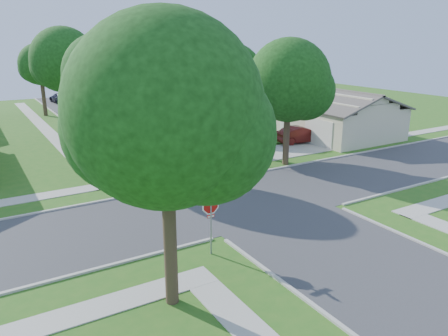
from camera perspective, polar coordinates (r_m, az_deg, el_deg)
ground at (r=24.37m, az=2.56°, el=-4.01°), size 100.00×100.00×0.00m
road_ns at (r=24.37m, az=2.56°, el=-4.00°), size 7.00×100.00×0.02m
sidewalk_ne at (r=49.47m, az=-8.23°, el=6.56°), size 1.20×40.00×0.04m
sidewalk_nw at (r=46.25m, az=-22.31°, el=4.77°), size 1.20×40.00×0.04m
driveway at (r=34.28m, az=7.07°, el=2.09°), size 8.80×3.60×0.05m
stop_sign_sw at (r=17.61m, az=-1.75°, el=-5.27°), size 1.05×0.80×2.98m
stop_sign_ne at (r=30.07m, az=5.17°, el=4.01°), size 1.05×0.80×2.98m
tree_e_near at (r=33.07m, az=0.95°, el=11.57°), size 4.97×4.80×8.28m
tree_e_mid at (r=43.66m, az=-7.61°, el=13.49°), size 5.59×5.40×9.21m
tree_e_far at (r=55.82m, az=-13.10°, el=13.62°), size 5.17×5.00×8.72m
tree_w_near at (r=29.20m, az=-15.23°, el=11.24°), size 5.38×5.20×8.97m
tree_w_mid at (r=40.83m, az=-20.10°, el=12.77°), size 5.80×5.60×9.56m
tree_w_far at (r=53.67m, az=-22.84°, el=12.15°), size 4.76×4.60×8.04m
tree_sw_corner at (r=13.27m, az=-7.43°, el=6.33°), size 6.21×6.00×9.55m
tree_ne_corner at (r=30.11m, az=8.52°, el=10.78°), size 5.80×5.60×8.66m
house_ne_near at (r=42.04m, az=12.67°, el=6.61°), size 8.42×13.60×4.23m
house_ne_far at (r=56.31m, az=-0.08°, el=9.50°), size 8.42×13.60×4.23m
car_driveway at (r=37.56m, az=9.97°, el=4.32°), size 4.47×2.09×1.42m
car_curb_east at (r=52.45m, az=-15.40°, el=7.52°), size 1.96×4.47×1.50m
car_curb_west at (r=64.21m, az=-20.65°, el=8.58°), size 2.30×4.76×1.34m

